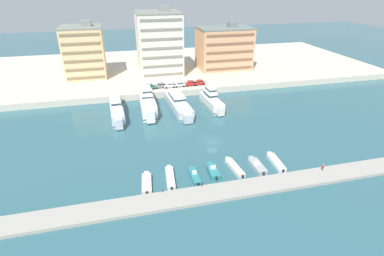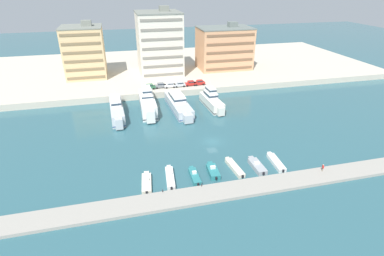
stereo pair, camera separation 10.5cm
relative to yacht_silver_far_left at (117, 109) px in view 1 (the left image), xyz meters
name	(u,v)px [view 1 (the left image)]	position (x,y,z in m)	size (l,w,h in m)	color
ground_plane	(212,142)	(22.91, -22.56, -2.05)	(400.00, 400.00, 0.00)	#2D5B66
quay_promenade	(167,68)	(22.91, 46.35, -0.97)	(180.00, 70.00, 2.16)	beige
pier_dock	(243,188)	(22.91, -42.39, -1.72)	(120.00, 4.97, 0.65)	#9E998E
yacht_silver_far_left	(117,109)	(0.00, 0.00, 0.00)	(4.41, 21.33, 6.81)	silver
yacht_white_left	(147,103)	(9.40, 1.52, 0.58)	(4.83, 20.49, 8.79)	white
yacht_silver_mid_left	(178,104)	(18.85, 0.06, -0.25)	(5.89, 22.31, 6.31)	silver
yacht_ivory_center_left	(212,100)	(29.54, -0.35, 0.16)	(4.58, 16.38, 8.01)	silver
motorboat_cream_far_left	(147,183)	(4.96, -36.11, -1.66)	(2.47, 7.19, 1.13)	beige
motorboat_white_left	(170,177)	(9.78, -35.67, -1.53)	(2.27, 7.97, 1.41)	white
motorboat_teal_mid_left	(195,176)	(14.80, -36.28, -1.59)	(1.67, 6.52, 1.41)	teal
motorboat_teal_center_left	(213,171)	(18.94, -35.66, -1.47)	(2.26, 6.05, 1.69)	teal
motorboat_cream_center	(235,167)	(23.93, -35.30, -1.62)	(2.16, 7.79, 0.88)	beige
motorboat_grey_center_right	(257,166)	(28.80, -36.02, -1.51)	(2.13, 6.78, 1.42)	#9EA3A8
motorboat_white_mid_right	(276,162)	(33.59, -35.52, -1.61)	(2.18, 7.77, 0.88)	white
car_green_far_left	(149,87)	(11.62, 15.39, 1.09)	(4.24, 2.22, 1.80)	#2D6642
car_grey_left	(160,85)	(15.52, 15.91, 1.09)	(4.19, 2.11, 1.80)	slate
car_white_mid_left	(170,85)	(18.90, 15.45, 1.09)	(4.16, 2.04, 1.80)	white
car_silver_center_left	(180,84)	(22.46, 15.41, 1.09)	(4.15, 2.02, 1.80)	#B7BCC1
car_red_center	(190,83)	(26.46, 15.68, 1.09)	(4.21, 2.15, 1.80)	red
car_red_center_right	(199,82)	(29.81, 15.81, 1.09)	(4.20, 2.12, 1.80)	red
apartment_block_far_left	(84,52)	(-10.30, 36.91, 9.72)	(15.06, 14.66, 21.09)	#E0BC84
apartment_block_left	(159,43)	(18.45, 35.47, 12.01)	(16.90, 18.30, 25.70)	silver
apartment_block_mid_left	(224,48)	(46.14, 36.31, 8.63)	(22.08, 15.13, 18.96)	tan
pedestrian_near_edge	(323,167)	(41.16, -41.27, -0.41)	(0.33, 0.63, 1.66)	#7A6B56
bollard_west	(163,191)	(7.58, -40.16, -1.07)	(0.20, 0.20, 0.61)	#2D2D33
bollard_west_mid	(202,185)	(15.23, -40.16, -1.07)	(0.20, 0.20, 0.61)	#2D2D33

